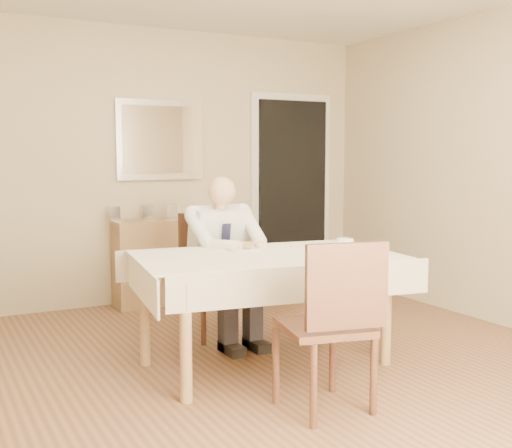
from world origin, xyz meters
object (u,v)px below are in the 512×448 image
chair_near (333,317)px  coffee_mug (345,245)px  seated_man (228,252)px  chair_far (212,266)px  dining_table (266,267)px  sideboard (168,261)px

chair_near → coffee_mug: chair_near is taller
seated_man → coffee_mug: size_ratio=10.14×
seated_man → coffee_mug: 0.93m
chair_far → seated_man: (-0.00, -0.29, 0.15)m
dining_table → coffee_mug: size_ratio=15.10×
dining_table → sideboard: size_ratio=1.85×
dining_table → seated_man: 0.59m
chair_near → sideboard: chair_near is taller
dining_table → chair_far: bearing=98.1°
dining_table → coffee_mug: (0.51, -0.19, 0.13)m
seated_man → sideboard: seated_man is taller
dining_table → sideboard: (0.05, 2.03, -0.27)m
chair_near → sideboard: (0.13, 2.93, -0.14)m
chair_near → seated_man: size_ratio=0.77×
seated_man → sideboard: bearing=88.0°
sideboard → coffee_mug: bearing=-77.9°
chair_far → seated_man: seated_man is taller
chair_far → seated_man: size_ratio=0.77×
chair_near → coffee_mug: 0.96m
chair_far → coffee_mug: (0.51, -1.07, 0.26)m
dining_table → chair_near: (-0.08, -0.90, -0.13)m
coffee_mug → seated_man: bearing=123.0°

